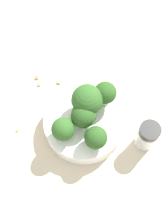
{
  "coord_description": "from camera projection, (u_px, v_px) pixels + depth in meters",
  "views": [
    {
      "loc": [
        0.21,
        0.06,
        0.57
      ],
      "look_at": [
        0.0,
        0.0,
        0.07
      ],
      "focal_mm": 50.0,
      "sensor_mm": 36.0,
      "label": 1
    }
  ],
  "objects": [
    {
      "name": "ground_plane",
      "position": [
        84.0,
        127.0,
        0.61
      ],
      "size": [
        3.0,
        3.0,
        0.0
      ],
      "primitive_type": "plane",
      "color": "beige"
    },
    {
      "name": "bowl",
      "position": [
        84.0,
        124.0,
        0.6
      ],
      "size": [
        0.15,
        0.15,
        0.04
      ],
      "primitive_type": "cylinder",
      "color": "white",
      "rests_on": "ground_plane"
    },
    {
      "name": "broccoli_floret_0",
      "position": [
        86.0,
        100.0,
        0.55
      ],
      "size": [
        0.06,
        0.06,
        0.07
      ],
      "color": "#84AD66",
      "rests_on": "bowl"
    },
    {
      "name": "broccoli_floret_1",
      "position": [
        85.0,
        116.0,
        0.55
      ],
      "size": [
        0.04,
        0.04,
        0.05
      ],
      "color": "#84AD66",
      "rests_on": "bowl"
    },
    {
      "name": "broccoli_floret_2",
      "position": [
        63.0,
        129.0,
        0.54
      ],
      "size": [
        0.04,
        0.04,
        0.05
      ],
      "color": "#84AD66",
      "rests_on": "bowl"
    },
    {
      "name": "broccoli_floret_3",
      "position": [
        105.0,
        94.0,
        0.56
      ],
      "size": [
        0.04,
        0.04,
        0.06
      ],
      "color": "#84AD66",
      "rests_on": "bowl"
    },
    {
      "name": "broccoli_floret_4",
      "position": [
        96.0,
        138.0,
        0.54
      ],
      "size": [
        0.04,
        0.04,
        0.05
      ],
      "color": "#7A9E5B",
      "rests_on": "bowl"
    },
    {
      "name": "pepper_shaker",
      "position": [
        147.0,
        136.0,
        0.57
      ],
      "size": [
        0.04,
        0.04,
        0.07
      ],
      "color": "silver",
      "rests_on": "ground_plane"
    },
    {
      "name": "almond_crumb_0",
      "position": [
        37.0,
        77.0,
        0.66
      ],
      "size": [
        0.01,
        0.01,
        0.01
      ],
      "primitive_type": "cube",
      "rotation": [
        0.0,
        0.0,
        0.38
      ],
      "color": "olive",
      "rests_on": "ground_plane"
    },
    {
      "name": "almond_crumb_1",
      "position": [
        39.0,
        84.0,
        0.65
      ],
      "size": [
        0.01,
        0.01,
        0.01
      ],
      "primitive_type": "cube",
      "rotation": [
        0.0,
        0.0,
        3.53
      ],
      "color": "tan",
      "rests_on": "ground_plane"
    },
    {
      "name": "almond_crumb_2",
      "position": [
        17.0,
        130.0,
        0.61
      ],
      "size": [
        0.01,
        0.0,
        0.01
      ],
      "primitive_type": "cube",
      "rotation": [
        0.0,
        0.0,
        3.08
      ],
      "color": "tan",
      "rests_on": "ground_plane"
    },
    {
      "name": "almond_crumb_3",
      "position": [
        59.0,
        82.0,
        0.65
      ],
      "size": [
        0.01,
        0.01,
        0.01
      ],
      "primitive_type": "cube",
      "rotation": [
        0.0,
        0.0,
        4.68
      ],
      "color": "tan",
      "rests_on": "ground_plane"
    }
  ]
}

